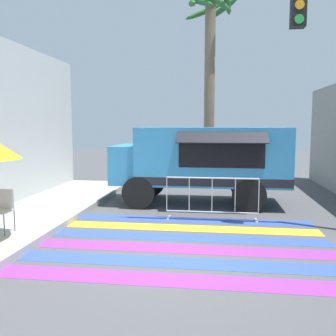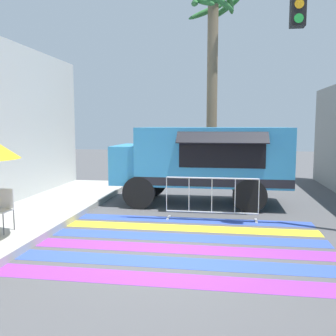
% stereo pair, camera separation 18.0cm
% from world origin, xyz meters
% --- Properties ---
extents(ground_plane, '(60.00, 60.00, 0.00)m').
position_xyz_m(ground_plane, '(0.00, 0.00, 0.00)').
color(ground_plane, '#4C4C4F').
extents(crosswalk_painted, '(6.40, 4.36, 0.01)m').
position_xyz_m(crosswalk_painted, '(0.00, 0.75, 0.00)').
color(crosswalk_painted, purple).
rests_on(crosswalk_painted, ground_plane).
extents(food_truck, '(5.30, 2.65, 2.38)m').
position_xyz_m(food_truck, '(0.24, 4.78, 1.43)').
color(food_truck, '#338CBF').
rests_on(food_truck, ground_plane).
extents(traffic_signal_pole, '(4.22, 0.29, 5.90)m').
position_xyz_m(traffic_signal_pole, '(3.11, 2.10, 4.03)').
color(traffic_signal_pole, '#515456').
rests_on(traffic_signal_pole, ground_plane).
extents(folding_chair, '(0.42, 0.42, 0.91)m').
position_xyz_m(folding_chair, '(-3.72, 0.50, 0.72)').
color(folding_chair, '#4C4C51').
rests_on(folding_chair, sidewalk_left).
extents(barricade_front, '(2.39, 0.44, 1.11)m').
position_xyz_m(barricade_front, '(0.69, 2.79, 0.56)').
color(barricade_front, '#B7BABF').
rests_on(barricade_front, ground_plane).
extents(palm_tree, '(2.33, 2.21, 7.76)m').
position_xyz_m(palm_tree, '(0.43, 9.01, 4.93)').
color(palm_tree, '#7A664C').
rests_on(palm_tree, ground_plane).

